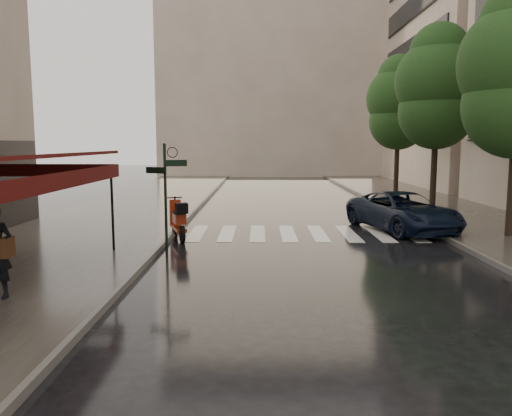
{
  "coord_description": "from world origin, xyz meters",
  "views": [
    {
      "loc": [
        1.45,
        -11.02,
        3.1
      ],
      "look_at": [
        1.37,
        2.07,
        1.4
      ],
      "focal_mm": 35.0,
      "sensor_mm": 36.0,
      "label": 1
    }
  ],
  "objects": [
    {
      "name": "scooter",
      "position": [
        -1.17,
        4.95,
        0.61
      ],
      "size": [
        0.92,
        1.92,
        1.31
      ],
      "rotation": [
        0.0,
        0.0,
        0.33
      ],
      "color": "black",
      "rests_on": "ground"
    },
    {
      "name": "curb_far",
      "position": [
        7.45,
        12.0,
        0.07
      ],
      "size": [
        0.12,
        60.0,
        0.16
      ],
      "primitive_type": "cube",
      "color": "#595651",
      "rests_on": "ground"
    },
    {
      "name": "parked_car",
      "position": [
        6.59,
        6.64,
        0.69
      ],
      "size": [
        3.64,
        5.39,
        1.37
      ],
      "primitive_type": "imported",
      "rotation": [
        0.0,
        0.0,
        0.3
      ],
      "color": "black",
      "rests_on": "ground"
    },
    {
      "name": "backdrop_building",
      "position": [
        3.0,
        38.0,
        10.0
      ],
      "size": [
        22.0,
        6.0,
        20.0
      ],
      "primitive_type": "cube",
      "color": "tan",
      "rests_on": "ground"
    },
    {
      "name": "ground",
      "position": [
        0.0,
        0.0,
        0.0
      ],
      "size": [
        120.0,
        120.0,
        0.0
      ],
      "primitive_type": "plane",
      "color": "black",
      "rests_on": "ground"
    },
    {
      "name": "tree_far",
      "position": [
        9.7,
        19.0,
        5.46
      ],
      "size": [
        3.8,
        3.8,
        8.16
      ],
      "color": "black",
      "rests_on": "sidewalk_far"
    },
    {
      "name": "signpost",
      "position": [
        -1.19,
        3.0,
        1.83
      ],
      "size": [
        1.17,
        0.29,
        3.1
      ],
      "color": "black",
      "rests_on": "ground"
    },
    {
      "name": "curb_near",
      "position": [
        -1.45,
        12.0,
        0.07
      ],
      "size": [
        0.12,
        60.0,
        0.16
      ],
      "primitive_type": "cube",
      "color": "#595651",
      "rests_on": "ground"
    },
    {
      "name": "sidewalk_near",
      "position": [
        -4.5,
        12.0,
        0.06
      ],
      "size": [
        6.0,
        60.0,
        0.12
      ],
      "primitive_type": "cube",
      "color": "#38332D",
      "rests_on": "ground"
    },
    {
      "name": "sidewalk_far",
      "position": [
        10.25,
        12.0,
        0.06
      ],
      "size": [
        5.5,
        60.0,
        0.12
      ],
      "primitive_type": "cube",
      "color": "#38332D",
      "rests_on": "ground"
    },
    {
      "name": "crosswalk",
      "position": [
        2.98,
        6.0,
        0.01
      ],
      "size": [
        7.85,
        3.2,
        0.01
      ],
      "color": "silver",
      "rests_on": "ground"
    },
    {
      "name": "haussmann_far",
      "position": [
        16.5,
        26.0,
        9.25
      ],
      "size": [
        8.0,
        16.0,
        18.5
      ],
      "primitive_type": "cube",
      "color": "tan",
      "rests_on": "ground"
    },
    {
      "name": "tree_mid",
      "position": [
        9.5,
        12.0,
        5.59
      ],
      "size": [
        3.8,
        3.8,
        8.34
      ],
      "color": "black",
      "rests_on": "sidewalk_far"
    }
  ]
}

